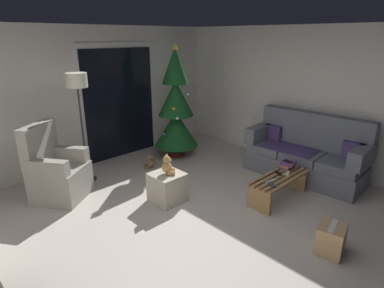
{
  "coord_description": "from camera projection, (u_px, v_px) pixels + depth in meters",
  "views": [
    {
      "loc": [
        -2.55,
        -2.35,
        2.32
      ],
      "look_at": [
        0.4,
        0.7,
        0.85
      ],
      "focal_mm": 29.41,
      "sensor_mm": 36.0,
      "label": 1
    }
  ],
  "objects": [
    {
      "name": "wall_back",
      "position": [
        86.0,
        98.0,
        5.7
      ],
      "size": [
        5.72,
        0.12,
        2.5
      ],
      "primitive_type": "cube",
      "color": "silver",
      "rests_on": "ground"
    },
    {
      "name": "ground_plane",
      "position": [
        208.0,
        226.0,
        4.03
      ],
      "size": [
        7.0,
        7.0,
        0.0
      ],
      "primitive_type": "plane",
      "color": "#BCB2A8"
    },
    {
      "name": "ottoman",
      "position": [
        167.0,
        187.0,
        4.59
      ],
      "size": [
        0.44,
        0.44,
        0.44
      ],
      "primitive_type": "cube",
      "color": "#B2A893",
      "rests_on": "ground"
    },
    {
      "name": "remote_white",
      "position": [
        288.0,
        173.0,
        4.67
      ],
      "size": [
        0.16,
        0.1,
        0.02
      ],
      "primitive_type": "cube",
      "rotation": [
        0.0,
        0.0,
        1.93
      ],
      "color": "silver",
      "rests_on": "coffee_table"
    },
    {
      "name": "patio_door_glass",
      "position": [
        120.0,
        104.0,
        6.13
      ],
      "size": [
        1.5,
        0.02,
        2.1
      ],
      "primitive_type": "cube",
      "color": "black",
      "rests_on": "ground"
    },
    {
      "name": "patio_door_frame",
      "position": [
        120.0,
        101.0,
        6.12
      ],
      "size": [
        1.6,
        0.02,
        2.2
      ],
      "primitive_type": "cube",
      "color": "silver",
      "rests_on": "ground"
    },
    {
      "name": "coffee_table",
      "position": [
        279.0,
        184.0,
        4.64
      ],
      "size": [
        1.1,
        0.4,
        0.37
      ],
      "color": "#9E7547",
      "rests_on": "ground"
    },
    {
      "name": "armchair",
      "position": [
        57.0,
        172.0,
        4.64
      ],
      "size": [
        0.96,
        0.96,
        1.13
      ],
      "color": "gray",
      "rests_on": "ground"
    },
    {
      "name": "christmas_tree",
      "position": [
        176.0,
        109.0,
        6.12
      ],
      "size": [
        0.87,
        0.88,
        2.19
      ],
      "color": "#4C1E19",
      "rests_on": "ground"
    },
    {
      "name": "remote_graphite",
      "position": [
        272.0,
        185.0,
        4.31
      ],
      "size": [
        0.11,
        0.16,
        0.02
      ],
      "primitive_type": "cube",
      "rotation": [
        0.0,
        0.0,
        2.7
      ],
      "color": "#333338",
      "rests_on": "coffee_table"
    },
    {
      "name": "wall_right",
      "position": [
        321.0,
        100.0,
        5.5
      ],
      "size": [
        0.12,
        6.0,
        2.5
      ],
      "primitive_type": "cube",
      "color": "silver",
      "rests_on": "ground"
    },
    {
      "name": "remote_silver",
      "position": [
        270.0,
        181.0,
        4.41
      ],
      "size": [
        0.16,
        0.09,
        0.02
      ],
      "primitive_type": "cube",
      "rotation": [
        0.0,
        0.0,
        4.42
      ],
      "color": "#ADADB2",
      "rests_on": "coffee_table"
    },
    {
      "name": "teddy_bear_chestnut_by_tree",
      "position": [
        150.0,
        162.0,
        5.76
      ],
      "size": [
        0.21,
        0.22,
        0.29
      ],
      "color": "brown",
      "rests_on": "ground"
    },
    {
      "name": "cell_phone",
      "position": [
        288.0,
        161.0,
        4.85
      ],
      "size": [
        0.09,
        0.15,
        0.01
      ],
      "primitive_type": "cube",
      "rotation": [
        0.0,
        0.0,
        -0.13
      ],
      "color": "black",
      "rests_on": "book_stack"
    },
    {
      "name": "teddy_bear_honey",
      "position": [
        168.0,
        166.0,
        4.48
      ],
      "size": [
        0.22,
        0.21,
        0.29
      ],
      "color": "tan",
      "rests_on": "ottoman"
    },
    {
      "name": "couch",
      "position": [
        306.0,
        154.0,
        5.35
      ],
      "size": [
        0.87,
        1.97,
        1.08
      ],
      "color": "slate",
      "rests_on": "ground"
    },
    {
      "name": "floor_lamp",
      "position": [
        78.0,
        91.0,
        4.83
      ],
      "size": [
        0.32,
        0.32,
        1.78
      ],
      "color": "#2D2D30",
      "rests_on": "ground"
    },
    {
      "name": "book_stack",
      "position": [
        288.0,
        165.0,
        4.87
      ],
      "size": [
        0.27,
        0.24,
        0.1
      ],
      "color": "#6B3D7A",
      "rests_on": "coffee_table"
    },
    {
      "name": "cardboard_box_taped_mid_floor",
      "position": [
        331.0,
        239.0,
        3.52
      ],
      "size": [
        0.39,
        0.34,
        0.33
      ],
      "color": "tan",
      "rests_on": "ground"
    },
    {
      "name": "remote_black",
      "position": [
        278.0,
        173.0,
        4.68
      ],
      "size": [
        0.12,
        0.16,
        0.02
      ],
      "primitive_type": "cube",
      "rotation": [
        0.0,
        0.0,
        5.74
      ],
      "color": "black",
      "rests_on": "coffee_table"
    }
  ]
}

